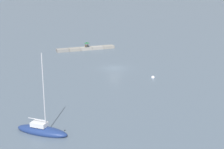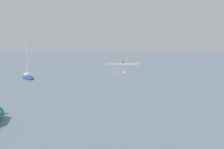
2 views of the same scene
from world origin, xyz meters
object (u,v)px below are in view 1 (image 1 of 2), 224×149
Objects in this scene: person_seated_grey_left at (88,46)px; mooring_buoy_mid at (153,77)px; sailboat_navy_near at (42,130)px; umbrella_open_green at (87,43)px; person_seated_brown_right at (86,46)px.

mooring_buoy_mid is at bearing 96.87° from person_seated_grey_left.
sailboat_navy_near is at bearing 34.04° from mooring_buoy_mid.
person_seated_grey_left is 1.13× the size of mooring_buoy_mid.
sailboat_navy_near reaches higher than person_seated_grey_left.
umbrella_open_green is at bearing 4.57° from person_seated_grey_left.
person_seated_grey_left is 0.91m from umbrella_open_green.
person_seated_brown_right is at bearing 5.25° from person_seated_grey_left.
umbrella_open_green is at bearing -174.07° from person_seated_brown_right.
sailboat_navy_near is 27.81m from mooring_buoy_mid.
person_seated_grey_left is at bearing -83.25° from mooring_buoy_mid.
person_seated_brown_right is at bearing 5.82° from umbrella_open_green.
person_seated_brown_right is at bearing -82.14° from mooring_buoy_mid.
sailboat_navy_near is at bearing 66.42° from umbrella_open_green.
umbrella_open_green is (-0.28, -0.03, 0.87)m from person_seated_brown_right.
person_seated_grey_left is 29.01m from mooring_buoy_mid.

